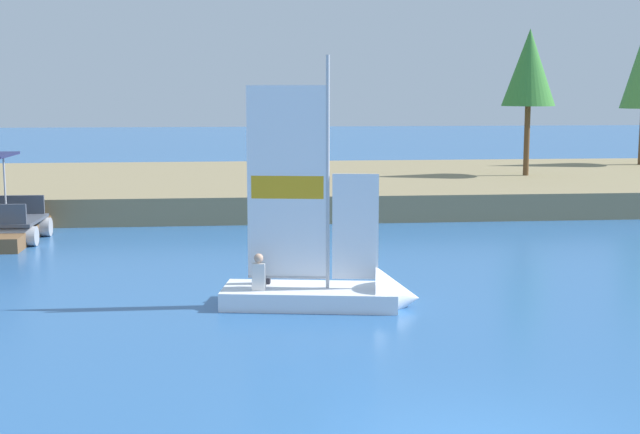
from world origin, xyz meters
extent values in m
cube|color=#897A56|center=(0.00, 27.39, 0.48)|extent=(80.00, 15.33, 0.97)
cylinder|color=brown|center=(9.54, 26.44, 2.46)|extent=(0.24, 0.24, 2.99)
cone|color=#387F33|center=(9.54, 26.44, 5.59)|extent=(2.28, 2.28, 3.26)
cube|color=brown|center=(-10.04, 17.60, 0.22)|extent=(1.61, 5.26, 0.44)
cube|color=white|center=(-1.43, 8.20, 0.20)|extent=(3.98, 2.09, 0.40)
cone|color=white|center=(0.44, 7.89, 0.20)|extent=(1.15, 1.49, 1.35)
cylinder|color=#B7B7BC|center=(-1.05, 8.14, 2.90)|extent=(0.08, 0.08, 4.99)
cube|color=white|center=(-1.91, 8.28, 2.70)|extent=(1.72, 0.31, 4.11)
cube|color=orange|center=(-1.91, 8.28, 2.59)|extent=(1.55, 0.29, 0.49)
cube|color=white|center=(-0.46, 8.04, 1.75)|extent=(0.99, 0.19, 2.29)
cylinder|color=#B7B7BC|center=(-1.91, 8.28, 0.62)|extent=(1.72, 0.34, 0.06)
cube|color=silver|center=(-2.55, 8.04, 0.70)|extent=(0.31, 0.24, 0.59)
sphere|color=tan|center=(-2.55, 8.04, 1.10)|extent=(0.20, 0.20, 0.20)
cube|color=#26262D|center=(-2.42, 8.69, 0.69)|extent=(0.31, 0.24, 0.58)
sphere|color=tan|center=(-2.42, 8.69, 1.09)|extent=(0.20, 0.20, 0.20)
cylinder|color=#B2B2B7|center=(-10.07, 17.23, 1.67)|extent=(0.06, 0.06, 1.93)
camera|label=1|loc=(-3.04, -10.43, 4.68)|focal=49.33mm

